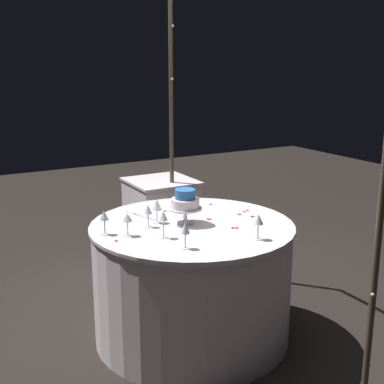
# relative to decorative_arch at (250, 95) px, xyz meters

# --- Properties ---
(ground_plane) EXTENTS (12.00, 12.00, 0.00)m
(ground_plane) POSITION_rel_decorative_arch_xyz_m (-0.00, -0.44, -1.61)
(ground_plane) COLOR black
(decorative_arch) EXTENTS (2.28, 0.05, 2.47)m
(decorative_arch) POSITION_rel_decorative_arch_xyz_m (0.00, 0.00, 0.00)
(decorative_arch) COLOR #473D2D
(decorative_arch) RESTS_ON ground
(main_table) EXTENTS (1.34, 1.34, 0.80)m
(main_table) POSITION_rel_decorative_arch_xyz_m (-0.00, -0.44, -1.21)
(main_table) COLOR white
(main_table) RESTS_ON ground
(side_table) EXTENTS (0.57, 0.57, 0.80)m
(side_table) POSITION_rel_decorative_arch_xyz_m (-1.25, -0.04, -1.21)
(side_table) COLOR white
(side_table) RESTS_ON ground
(tiered_cake) EXTENTS (0.22, 0.22, 0.23)m
(tiered_cake) POSITION_rel_decorative_arch_xyz_m (-0.03, -0.47, -0.67)
(tiered_cake) COLOR silver
(tiered_cake) RESTS_ON main_table
(wine_glass_0) EXTENTS (0.06, 0.06, 0.16)m
(wine_glass_0) POSITION_rel_decorative_arch_xyz_m (0.37, -0.69, -0.70)
(wine_glass_0) COLOR silver
(wine_glass_0) RESTS_ON main_table
(wine_glass_1) EXTENTS (0.06, 0.06, 0.16)m
(wine_glass_1) POSITION_rel_decorative_arch_xyz_m (0.45, -0.24, -0.70)
(wine_glass_1) COLOR silver
(wine_glass_1) RESTS_ON main_table
(wine_glass_2) EXTENTS (0.06, 0.06, 0.15)m
(wine_glass_2) POSITION_rel_decorative_arch_xyz_m (-0.08, -0.71, -0.71)
(wine_glass_2) COLOR silver
(wine_glass_2) RESTS_ON main_table
(wine_glass_3) EXTENTS (0.06, 0.06, 0.17)m
(wine_glass_3) POSITION_rel_decorative_arch_xyz_m (0.15, -0.72, -0.69)
(wine_glass_3) COLOR silver
(wine_glass_3) RESTS_ON main_table
(wine_glass_4) EXTENTS (0.06, 0.06, 0.14)m
(wine_glass_4) POSITION_rel_decorative_arch_xyz_m (0.01, -0.89, -0.71)
(wine_glass_4) COLOR silver
(wine_glass_4) RESTS_ON main_table
(wine_glass_5) EXTENTS (0.06, 0.06, 0.15)m
(wine_glass_5) POSITION_rel_decorative_arch_xyz_m (-0.09, -1.00, -0.71)
(wine_glass_5) COLOR silver
(wine_glass_5) RESTS_ON main_table
(wine_glass_6) EXTENTS (0.07, 0.07, 0.16)m
(wine_glass_6) POSITION_rel_decorative_arch_xyz_m (-0.14, -0.62, -0.70)
(wine_glass_6) COLOR silver
(wine_glass_6) RESTS_ON main_table
(cake_knife) EXTENTS (0.29, 0.11, 0.01)m
(cake_knife) POSITION_rel_decorative_arch_xyz_m (-0.35, -0.66, -0.81)
(cake_knife) COLOR silver
(cake_knife) RESTS_ON main_table
(rose_petal_0) EXTENTS (0.04, 0.04, 0.00)m
(rose_petal_0) POSITION_rel_decorative_arch_xyz_m (0.20, -0.25, -0.81)
(rose_petal_0) COLOR red
(rose_petal_0) RESTS_ON main_table
(rose_petal_1) EXTENTS (0.04, 0.04, 0.00)m
(rose_petal_1) POSITION_rel_decorative_arch_xyz_m (-0.17, -0.40, -0.81)
(rose_petal_1) COLOR red
(rose_petal_1) RESTS_ON main_table
(rose_petal_2) EXTENTS (0.04, 0.04, 0.00)m
(rose_petal_2) POSITION_rel_decorative_arch_xyz_m (0.07, -0.00, -0.81)
(rose_petal_2) COLOR red
(rose_petal_2) RESTS_ON main_table
(rose_petal_3) EXTENTS (0.03, 0.03, 0.00)m
(rose_petal_3) POSITION_rel_decorative_arch_xyz_m (-0.08, 0.06, -0.81)
(rose_petal_3) COLOR red
(rose_petal_3) RESTS_ON main_table
(rose_petal_4) EXTENTS (0.04, 0.03, 0.00)m
(rose_petal_4) POSITION_rel_decorative_arch_xyz_m (-0.35, -0.46, -0.81)
(rose_petal_4) COLOR red
(rose_petal_4) RESTS_ON main_table
(rose_petal_5) EXTENTS (0.03, 0.03, 0.00)m
(rose_petal_5) POSITION_rel_decorative_arch_xyz_m (0.07, -0.99, -0.81)
(rose_petal_5) COLOR red
(rose_petal_5) RESTS_ON main_table
(rose_petal_6) EXTENTS (0.04, 0.04, 0.00)m
(rose_petal_6) POSITION_rel_decorative_arch_xyz_m (0.21, -0.23, -0.81)
(rose_petal_6) COLOR red
(rose_petal_6) RESTS_ON main_table
(rose_petal_7) EXTENTS (0.03, 0.03, 0.00)m
(rose_petal_7) POSITION_rel_decorative_arch_xyz_m (-0.34, -0.08, -0.81)
(rose_petal_7) COLOR red
(rose_petal_7) RESTS_ON main_table
(rose_petal_8) EXTENTS (0.03, 0.03, 0.00)m
(rose_petal_8) POSITION_rel_decorative_arch_xyz_m (-0.06, 0.02, -0.81)
(rose_petal_8) COLOR red
(rose_petal_8) RESTS_ON main_table
(rose_petal_9) EXTENTS (0.05, 0.04, 0.00)m
(rose_petal_9) POSITION_rel_decorative_arch_xyz_m (-0.03, -0.29, -0.81)
(rose_petal_9) COLOR red
(rose_petal_9) RESTS_ON main_table
(rose_petal_10) EXTENTS (0.04, 0.04, 0.00)m
(rose_petal_10) POSITION_rel_decorative_arch_xyz_m (-0.02, -0.05, -0.81)
(rose_petal_10) COLOR red
(rose_petal_10) RESTS_ON main_table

